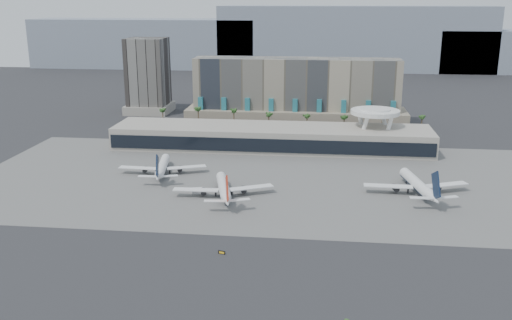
# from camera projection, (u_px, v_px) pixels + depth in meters

# --- Properties ---
(ground) EXTENTS (900.00, 900.00, 0.00)m
(ground) POSITION_uv_depth(u_px,v_px,m) (244.00, 225.00, 204.41)
(ground) COLOR #232326
(ground) RESTS_ON ground
(apron_pad) EXTENTS (260.00, 130.00, 0.06)m
(apron_pad) POSITION_uv_depth(u_px,v_px,m) (260.00, 179.00, 256.94)
(apron_pad) COLOR #5B5B59
(apron_pad) RESTS_ON ground
(mountain_ridge) EXTENTS (680.00, 60.00, 70.00)m
(mountain_ridge) POSITION_uv_depth(u_px,v_px,m) (325.00, 43.00, 642.09)
(mountain_ridge) COLOR gray
(mountain_ridge) RESTS_ON ground
(hotel) EXTENTS (140.00, 30.00, 42.00)m
(hotel) POSITION_uv_depth(u_px,v_px,m) (296.00, 98.00, 365.30)
(hotel) COLOR tan
(hotel) RESTS_ON ground
(office_tower) EXTENTS (30.00, 30.00, 52.00)m
(office_tower) POSITION_uv_depth(u_px,v_px,m) (148.00, 80.00, 399.68)
(office_tower) COLOR black
(office_tower) RESTS_ON ground
(terminal) EXTENTS (170.00, 32.50, 14.50)m
(terminal) POSITION_uv_depth(u_px,v_px,m) (271.00, 136.00, 307.55)
(terminal) COLOR #B4AC9E
(terminal) RESTS_ON ground
(saucer_structure) EXTENTS (26.00, 26.00, 21.89)m
(saucer_structure) POSITION_uv_depth(u_px,v_px,m) (375.00, 115.00, 304.07)
(saucer_structure) COLOR white
(saucer_structure) RESTS_ON ground
(palm_row) EXTENTS (157.80, 2.80, 13.10)m
(palm_row) POSITION_uv_depth(u_px,v_px,m) (288.00, 117.00, 339.27)
(palm_row) COLOR brown
(palm_row) RESTS_ON ground
(airliner_left) EXTENTS (40.09, 41.58, 14.44)m
(airliner_left) POSITION_uv_depth(u_px,v_px,m) (162.00, 167.00, 262.63)
(airliner_left) COLOR white
(airliner_left) RESTS_ON ground
(airliner_centre) EXTENTS (40.71, 42.27, 14.85)m
(airliner_centre) POSITION_uv_depth(u_px,v_px,m) (224.00, 188.00, 233.22)
(airliner_centre) COLOR white
(airliner_centre) RESTS_ON ground
(airliner_right) EXTENTS (44.01, 45.70, 15.90)m
(airliner_right) POSITION_uv_depth(u_px,v_px,m) (418.00, 184.00, 236.50)
(airliner_right) COLOR white
(airliner_right) RESTS_ON ground
(service_vehicle_a) EXTENTS (5.22, 3.45, 2.34)m
(service_vehicle_a) POSITION_uv_depth(u_px,v_px,m) (198.00, 191.00, 237.40)
(service_vehicle_a) COLOR silver
(service_vehicle_a) RESTS_ON ground
(service_vehicle_b) EXTENTS (4.31, 2.95, 2.04)m
(service_vehicle_b) POSITION_uv_depth(u_px,v_px,m) (240.00, 190.00, 238.51)
(service_vehicle_b) COLOR white
(service_vehicle_b) RESTS_ON ground
(taxiway_sign) EXTENTS (2.36, 0.94, 1.07)m
(taxiway_sign) POSITION_uv_depth(u_px,v_px,m) (222.00, 252.00, 181.47)
(taxiway_sign) COLOR black
(taxiway_sign) RESTS_ON ground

